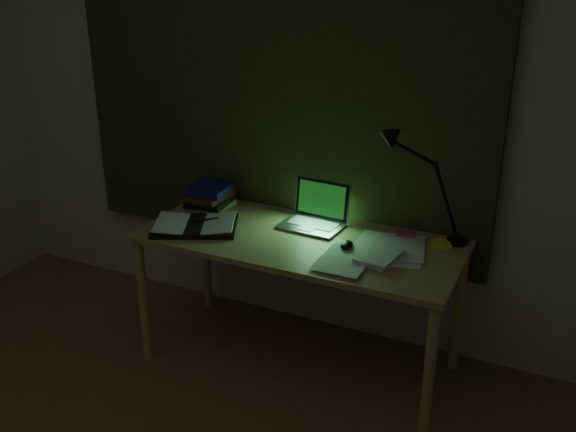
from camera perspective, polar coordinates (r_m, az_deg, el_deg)
name	(u,v)px	position (r m, az deg, el deg)	size (l,w,h in m)	color
wall_back	(277,89)	(3.21, -0.97, 11.19)	(3.50, 0.00, 2.50)	beige
curtain	(273,49)	(3.15, -1.33, 14.65)	(2.20, 0.06, 2.00)	#2D3319
desk	(299,303)	(3.07, 0.97, -7.70)	(1.46, 0.64, 0.67)	tan
laptop	(312,207)	(2.99, 2.11, 0.78)	(0.28, 0.32, 0.20)	#A8A8AD
open_textbook	(195,225)	(3.05, -8.25, -0.78)	(0.39, 0.28, 0.03)	silver
book_stack	(210,197)	(3.27, -6.99, 1.71)	(0.19, 0.23, 0.12)	silver
loose_papers	(369,252)	(2.78, 7.24, -3.22)	(0.33, 0.35, 0.02)	white
mouse	(347,245)	(2.82, 5.24, -2.59)	(0.05, 0.09, 0.03)	black
sticky_yellow	(441,243)	(2.92, 13.46, -2.39)	(0.08, 0.08, 0.02)	#EDFF35
sticky_pink	(406,234)	(2.99, 10.43, -1.54)	(0.08, 0.08, 0.02)	#C34C80
desk_lamp	(463,189)	(2.87, 15.26, 2.29)	(0.34, 0.26, 0.51)	black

